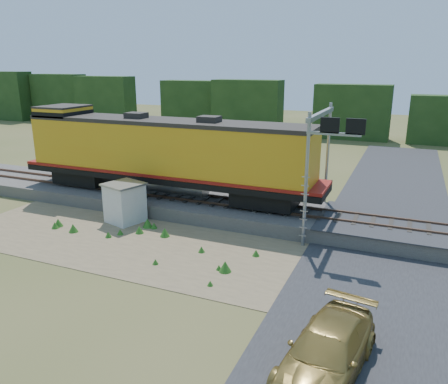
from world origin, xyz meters
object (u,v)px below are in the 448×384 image
at_px(locomotive, 161,153).
at_px(shed, 125,203).
at_px(car, 327,351).
at_px(signal_gantry, 324,141).

xyz_separation_m(locomotive, shed, (-0.52, -3.39, -2.36)).
bearing_deg(car, locomotive, 145.16).
distance_m(shed, car, 15.68).
bearing_deg(locomotive, car, -43.35).
xyz_separation_m(shed, signal_gantry, (10.65, 2.73, 3.89)).
bearing_deg(signal_gantry, locomotive, 176.31).
relative_size(shed, car, 0.48).
distance_m(locomotive, signal_gantry, 10.27).
distance_m(shed, signal_gantry, 11.66).
relative_size(signal_gantry, car, 1.34).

